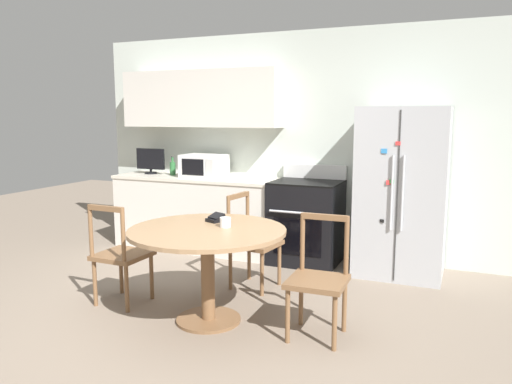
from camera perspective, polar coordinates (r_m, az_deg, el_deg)
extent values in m
plane|color=gray|center=(3.89, -8.47, -16.33)|extent=(14.00, 14.00, 0.00)
cube|color=silver|center=(5.95, 4.78, 5.43)|extent=(5.20, 0.10, 2.60)
cube|color=silver|center=(6.22, -6.31, 10.53)|extent=(2.05, 0.34, 0.68)
cube|color=silver|center=(6.21, -6.73, -2.52)|extent=(2.05, 0.62, 0.86)
cube|color=beige|center=(6.14, -6.80, 1.60)|extent=(2.08, 0.64, 0.03)
cube|color=#B2B5BA|center=(5.31, 16.32, -0.02)|extent=(0.87, 0.69, 1.73)
cube|color=#333333|center=(4.97, 15.82, -0.59)|extent=(0.01, 0.01, 1.66)
cylinder|color=silver|center=(4.96, 15.25, -0.08)|extent=(0.02, 0.02, 0.73)
cylinder|color=silver|center=(4.94, 16.40, -0.15)|extent=(0.02, 0.02, 0.73)
cube|color=#338CD8|center=(4.94, 14.43, 4.56)|extent=(0.06, 0.01, 0.05)
cube|color=#3FB259|center=(4.96, 15.20, 1.17)|extent=(0.05, 0.01, 0.04)
cube|color=black|center=(5.03, 14.19, -3.23)|extent=(0.04, 0.01, 0.03)
cube|color=red|center=(4.92, 15.92, 5.36)|extent=(0.05, 0.01, 0.04)
cube|color=red|center=(4.96, 14.98, 1.05)|extent=(0.06, 0.02, 0.04)
cube|color=black|center=(5.62, 5.77, -3.53)|extent=(0.74, 0.64, 0.90)
cube|color=black|center=(5.34, 4.70, -5.16)|extent=(0.54, 0.01, 0.40)
cylinder|color=silver|center=(5.26, 4.65, -2.37)|extent=(0.61, 0.02, 0.02)
cube|color=black|center=(5.54, 5.84, 1.12)|extent=(0.74, 0.64, 0.02)
cube|color=white|center=(5.81, 6.71, 2.35)|extent=(0.74, 0.06, 0.16)
cube|color=white|center=(6.09, -5.94, 3.01)|extent=(0.50, 0.39, 0.27)
cube|color=black|center=(5.94, -7.26, 2.84)|extent=(0.29, 0.01, 0.19)
cube|color=silver|center=(5.83, -5.35, 2.76)|extent=(0.10, 0.01, 0.20)
cylinder|color=black|center=(6.54, -11.92, 2.15)|extent=(0.16, 0.16, 0.02)
cylinder|color=black|center=(6.54, -11.92, 2.41)|extent=(0.03, 0.03, 0.04)
cube|color=black|center=(6.52, -11.97, 3.73)|extent=(0.39, 0.05, 0.26)
cylinder|color=#2D6B38|center=(6.34, -9.50, 2.66)|extent=(0.07, 0.07, 0.16)
cylinder|color=#2D6B38|center=(6.33, -9.52, 3.67)|extent=(0.03, 0.03, 0.06)
cylinder|color=#262626|center=(6.33, -9.53, 4.00)|extent=(0.03, 0.03, 0.01)
cylinder|color=#997551|center=(3.95, -5.60, -4.43)|extent=(1.25, 1.25, 0.03)
cylinder|color=brown|center=(4.05, -5.52, -9.52)|extent=(0.11, 0.11, 0.71)
cylinder|color=brown|center=(4.18, -5.44, -14.28)|extent=(0.52, 0.52, 0.03)
cube|color=brown|center=(4.56, -14.99, -6.99)|extent=(0.43, 0.43, 0.04)
cylinder|color=brown|center=(4.85, -15.16, -8.80)|extent=(0.04, 0.04, 0.41)
cylinder|color=brown|center=(4.65, -11.85, -9.46)|extent=(0.04, 0.04, 0.41)
cylinder|color=brown|center=(4.61, -17.93, -9.87)|extent=(0.04, 0.04, 0.41)
cylinder|color=brown|center=(4.39, -14.56, -10.65)|extent=(0.04, 0.04, 0.41)
cylinder|color=brown|center=(4.47, -18.36, -4.21)|extent=(0.04, 0.04, 0.45)
cylinder|color=brown|center=(4.25, -14.94, -4.72)|extent=(0.04, 0.04, 0.45)
cube|color=brown|center=(4.32, -16.82, -1.81)|extent=(0.35, 0.04, 0.04)
cube|color=brown|center=(3.76, 7.03, -10.13)|extent=(0.43, 0.43, 0.04)
cylinder|color=brown|center=(3.65, 8.96, -14.57)|extent=(0.04, 0.04, 0.41)
cylinder|color=brown|center=(3.73, 3.64, -13.94)|extent=(0.04, 0.04, 0.41)
cylinder|color=brown|center=(3.96, 10.07, -12.67)|extent=(0.04, 0.04, 0.41)
cylinder|color=brown|center=(4.04, 5.17, -12.15)|extent=(0.04, 0.04, 0.41)
cylinder|color=brown|center=(3.83, 10.31, -6.03)|extent=(0.04, 0.04, 0.45)
cylinder|color=brown|center=(3.91, 5.34, -5.62)|extent=(0.04, 0.04, 0.45)
cube|color=brown|center=(3.82, 7.86, -2.86)|extent=(0.35, 0.05, 0.04)
cube|color=brown|center=(4.78, -0.09, -5.94)|extent=(0.47, 0.47, 0.04)
cylinder|color=brown|center=(4.91, 2.69, -8.29)|extent=(0.04, 0.04, 0.41)
cylinder|color=brown|center=(4.62, 0.68, -9.38)|extent=(0.04, 0.04, 0.41)
cylinder|color=brown|center=(5.07, -0.80, -7.72)|extent=(0.04, 0.04, 0.41)
cylinder|color=brown|center=(4.79, -2.94, -8.72)|extent=(0.04, 0.04, 0.41)
cylinder|color=brown|center=(4.97, -0.97, -2.48)|extent=(0.04, 0.04, 0.45)
cylinder|color=brown|center=(4.68, -3.16, -3.19)|extent=(0.04, 0.04, 0.45)
cube|color=brown|center=(4.78, -2.05, -0.42)|extent=(0.08, 0.35, 0.04)
cylinder|color=silver|center=(3.99, -3.52, -3.47)|extent=(0.09, 0.09, 0.08)
cylinder|color=#4C8C59|center=(3.99, -3.52, -3.71)|extent=(0.08, 0.08, 0.04)
cube|color=black|center=(4.19, -4.83, -3.23)|extent=(0.15, 0.13, 0.03)
cube|color=black|center=(4.20, -4.53, -2.82)|extent=(0.15, 0.14, 0.06)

